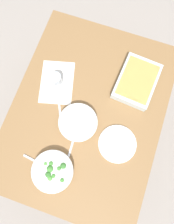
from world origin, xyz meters
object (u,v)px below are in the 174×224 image
Objects in this scene: stew_bowl at (78,123)px; spoon_by_stew at (73,141)px; broccoli_bowl at (53,171)px; side_plate at (117,144)px; baking_dish at (137,81)px; drink_cup at (56,80)px; spoon_by_broccoli at (41,164)px; spoon_spare at (59,100)px.

spoon_by_stew is (-0.11, -0.01, -0.03)m from stew_bowl.
broccoli_bowl reaches higher than side_plate.
baking_dish reaches higher than side_plate.
spoon_by_stew is (-0.31, -0.22, -0.03)m from drink_cup.
spoon_by_stew is (-0.46, 0.24, -0.03)m from baking_dish.
baking_dish is (0.35, -0.25, 0.00)m from stew_bowl.
drink_cup is at bearing 46.50° from stew_bowl.
baking_dish is at bearing -27.83° from spoon_by_stew.
broccoli_bowl reaches higher than spoon_by_broccoli.
side_plate reaches higher than spoon_by_stew.
baking_dish is at bearing -57.64° from spoon_spare.
spoon_spare is at bearing 72.01° from side_plate.
side_plate is 1.33× the size of spoon_spare.
spoon_spare is at bearing -153.65° from drink_cup.
spoon_spare is at bearing 122.36° from baking_dish.
spoon_spare is at bearing 16.73° from broccoli_bowl.
side_plate is 1.25× the size of spoon_by_broccoli.
broccoli_bowl is 0.71m from baking_dish.
side_plate is 1.25× the size of spoon_by_stew.
drink_cup is 0.39× the size of side_plate.
stew_bowl is 0.26m from side_plate.
baking_dish is 1.44× the size of side_plate.
stew_bowl reaches higher than spoon_by_stew.
drink_cup reaches higher than spoon_by_broccoli.
baking_dish reaches higher than spoon_by_stew.
side_plate is at bearing -179.68° from baking_dish.
spoon_by_broccoli is (-0.49, -0.09, -0.03)m from drink_cup.
drink_cup is at bearing 108.26° from baking_dish.
spoon_by_broccoli is at bearing -174.42° from spoon_spare.
stew_bowl reaches higher than spoon_spare.
broccoli_bowl is 1.31× the size of spoon_by_broccoli.
drink_cup reaches higher than baking_dish.
spoon_by_stew is at bearing 105.76° from side_plate.
baking_dish is 0.74m from spoon_by_broccoli.
baking_dish is 3.73× the size of drink_cup.
drink_cup is 0.48× the size of spoon_by_stew.
broccoli_bowl is (-0.30, 0.04, -0.00)m from stew_bowl.
stew_bowl is 0.71× the size of baking_dish.
broccoli_bowl is 0.41m from spoon_spare.
side_plate reaches higher than spoon_by_broccoli.
side_plate is at bearing -98.84° from stew_bowl.
spoon_by_broccoli and spoon_spare have the same top height.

